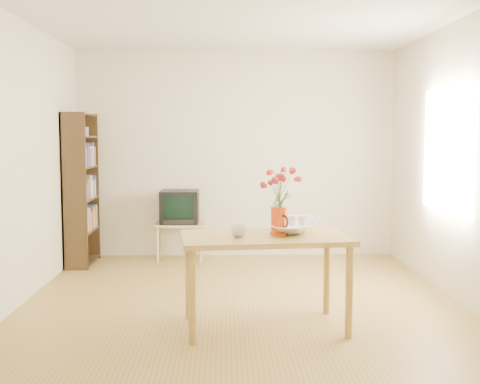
{
  "coord_description": "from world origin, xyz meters",
  "views": [
    {
      "loc": [
        -0.15,
        -5.39,
        1.54
      ],
      "look_at": [
        0.0,
        0.3,
        1.0
      ],
      "focal_mm": 45.0,
      "sensor_mm": 36.0,
      "label": 1
    }
  ],
  "objects_px": {
    "table": "(265,247)",
    "mug": "(238,231)",
    "pitcher": "(279,222)",
    "bowl": "(297,202)",
    "television": "(180,206)"
  },
  "relations": [
    {
      "from": "table",
      "to": "mug",
      "type": "bearing_deg",
      "value": -171.17
    },
    {
      "from": "mug",
      "to": "table",
      "type": "bearing_deg",
      "value": 159.5
    },
    {
      "from": "pitcher",
      "to": "mug",
      "type": "height_order",
      "value": "pitcher"
    },
    {
      "from": "pitcher",
      "to": "television",
      "type": "relative_size",
      "value": 0.48
    },
    {
      "from": "table",
      "to": "pitcher",
      "type": "bearing_deg",
      "value": 7.77
    },
    {
      "from": "table",
      "to": "pitcher",
      "type": "distance_m",
      "value": 0.22
    },
    {
      "from": "mug",
      "to": "bowl",
      "type": "distance_m",
      "value": 0.6
    },
    {
      "from": "table",
      "to": "mug",
      "type": "xyz_separation_m",
      "value": [
        -0.21,
        -0.06,
        0.14
      ]
    },
    {
      "from": "pitcher",
      "to": "mug",
      "type": "bearing_deg",
      "value": 167.61
    },
    {
      "from": "mug",
      "to": "bowl",
      "type": "xyz_separation_m",
      "value": [
        0.49,
        0.28,
        0.19
      ]
    },
    {
      "from": "pitcher",
      "to": "bowl",
      "type": "xyz_separation_m",
      "value": [
        0.16,
        0.2,
        0.14
      ]
    },
    {
      "from": "mug",
      "to": "television",
      "type": "relative_size",
      "value": 0.26
    },
    {
      "from": "pitcher",
      "to": "table",
      "type": "bearing_deg",
      "value": 166.92
    },
    {
      "from": "table",
      "to": "mug",
      "type": "distance_m",
      "value": 0.26
    },
    {
      "from": "table",
      "to": "mug",
      "type": "height_order",
      "value": "mug"
    }
  ]
}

